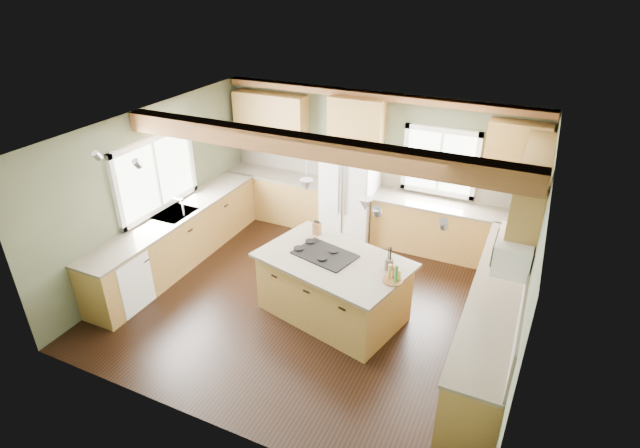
% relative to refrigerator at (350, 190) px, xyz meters
% --- Properties ---
extents(floor, '(5.60, 5.60, 0.00)m').
position_rel_refrigerator_xyz_m(floor, '(0.30, -2.12, -0.90)').
color(floor, black).
rests_on(floor, ground).
extents(ceiling, '(5.60, 5.60, 0.00)m').
position_rel_refrigerator_xyz_m(ceiling, '(0.30, -2.12, 1.70)').
color(ceiling, silver).
rests_on(ceiling, wall_back).
extents(wall_back, '(5.60, 0.00, 5.60)m').
position_rel_refrigerator_xyz_m(wall_back, '(0.30, 0.38, 0.40)').
color(wall_back, '#424933').
rests_on(wall_back, ground).
extents(wall_left, '(0.00, 5.00, 5.00)m').
position_rel_refrigerator_xyz_m(wall_left, '(-2.50, -2.12, 0.40)').
color(wall_left, '#424933').
rests_on(wall_left, ground).
extents(wall_right, '(0.00, 5.00, 5.00)m').
position_rel_refrigerator_xyz_m(wall_right, '(3.10, -2.12, 0.40)').
color(wall_right, '#424933').
rests_on(wall_right, ground).
extents(ceiling_beam, '(5.55, 0.26, 0.26)m').
position_rel_refrigerator_xyz_m(ceiling_beam, '(0.30, -2.27, 1.57)').
color(ceiling_beam, brown).
rests_on(ceiling_beam, ceiling).
extents(soffit_trim, '(5.55, 0.20, 0.10)m').
position_rel_refrigerator_xyz_m(soffit_trim, '(0.30, 0.28, 1.64)').
color(soffit_trim, brown).
rests_on(soffit_trim, ceiling).
extents(backsplash_back, '(5.58, 0.03, 0.58)m').
position_rel_refrigerator_xyz_m(backsplash_back, '(0.30, 0.36, 0.31)').
color(backsplash_back, brown).
rests_on(backsplash_back, wall_back).
extents(backsplash_right, '(0.03, 3.70, 0.58)m').
position_rel_refrigerator_xyz_m(backsplash_right, '(3.08, -2.07, 0.31)').
color(backsplash_right, brown).
rests_on(backsplash_right, wall_right).
extents(base_cab_back_left, '(2.02, 0.60, 0.88)m').
position_rel_refrigerator_xyz_m(base_cab_back_left, '(-1.49, 0.08, -0.46)').
color(base_cab_back_left, brown).
rests_on(base_cab_back_left, floor).
extents(counter_back_left, '(2.06, 0.64, 0.04)m').
position_rel_refrigerator_xyz_m(counter_back_left, '(-1.49, 0.08, 0.00)').
color(counter_back_left, '#4F463A').
rests_on(counter_back_left, base_cab_back_left).
extents(base_cab_back_right, '(2.62, 0.60, 0.88)m').
position_rel_refrigerator_xyz_m(base_cab_back_right, '(1.79, 0.08, -0.46)').
color(base_cab_back_right, brown).
rests_on(base_cab_back_right, floor).
extents(counter_back_right, '(2.66, 0.64, 0.04)m').
position_rel_refrigerator_xyz_m(counter_back_right, '(1.79, 0.08, 0.00)').
color(counter_back_right, '#4F463A').
rests_on(counter_back_right, base_cab_back_right).
extents(base_cab_left, '(0.60, 3.70, 0.88)m').
position_rel_refrigerator_xyz_m(base_cab_left, '(-2.20, -2.07, -0.46)').
color(base_cab_left, brown).
rests_on(base_cab_left, floor).
extents(counter_left, '(0.64, 3.74, 0.04)m').
position_rel_refrigerator_xyz_m(counter_left, '(-2.20, -2.07, 0.00)').
color(counter_left, '#4F463A').
rests_on(counter_left, base_cab_left).
extents(base_cab_right, '(0.60, 3.70, 0.88)m').
position_rel_refrigerator_xyz_m(base_cab_right, '(2.80, -2.07, -0.46)').
color(base_cab_right, brown).
rests_on(base_cab_right, floor).
extents(counter_right, '(0.64, 3.74, 0.04)m').
position_rel_refrigerator_xyz_m(counter_right, '(2.80, -2.07, 0.00)').
color(counter_right, '#4F463A').
rests_on(counter_right, base_cab_right).
extents(upper_cab_back_left, '(1.40, 0.35, 0.90)m').
position_rel_refrigerator_xyz_m(upper_cab_back_left, '(-1.69, 0.21, 1.05)').
color(upper_cab_back_left, brown).
rests_on(upper_cab_back_left, wall_back).
extents(upper_cab_over_fridge, '(0.96, 0.35, 0.70)m').
position_rel_refrigerator_xyz_m(upper_cab_over_fridge, '(-0.00, 0.21, 1.25)').
color(upper_cab_over_fridge, brown).
rests_on(upper_cab_over_fridge, wall_back).
extents(upper_cab_right, '(0.35, 2.20, 0.90)m').
position_rel_refrigerator_xyz_m(upper_cab_right, '(2.92, -1.22, 1.05)').
color(upper_cab_right, brown).
rests_on(upper_cab_right, wall_right).
extents(upper_cab_back_corner, '(0.90, 0.35, 0.90)m').
position_rel_refrigerator_xyz_m(upper_cab_back_corner, '(2.60, 0.21, 1.05)').
color(upper_cab_back_corner, brown).
rests_on(upper_cab_back_corner, wall_back).
extents(window_left, '(0.04, 1.60, 1.05)m').
position_rel_refrigerator_xyz_m(window_left, '(-2.48, -2.07, 0.65)').
color(window_left, white).
rests_on(window_left, wall_left).
extents(window_back, '(1.10, 0.04, 1.00)m').
position_rel_refrigerator_xyz_m(window_back, '(1.45, 0.36, 0.65)').
color(window_back, white).
rests_on(window_back, wall_back).
extents(sink, '(0.50, 0.65, 0.03)m').
position_rel_refrigerator_xyz_m(sink, '(-2.20, -2.07, 0.01)').
color(sink, '#262628').
rests_on(sink, counter_left).
extents(faucet, '(0.02, 0.02, 0.28)m').
position_rel_refrigerator_xyz_m(faucet, '(-2.02, -2.07, 0.15)').
color(faucet, '#B2B2B7').
rests_on(faucet, sink).
extents(dishwasher, '(0.60, 0.60, 0.84)m').
position_rel_refrigerator_xyz_m(dishwasher, '(-2.19, -3.37, -0.47)').
color(dishwasher, white).
rests_on(dishwasher, floor).
extents(oven, '(0.60, 0.72, 0.84)m').
position_rel_refrigerator_xyz_m(oven, '(2.79, -3.37, -0.47)').
color(oven, white).
rests_on(oven, floor).
extents(microwave, '(0.40, 0.70, 0.38)m').
position_rel_refrigerator_xyz_m(microwave, '(2.88, -2.17, 0.65)').
color(microwave, white).
rests_on(microwave, wall_right).
extents(pendant_left, '(0.18, 0.18, 0.16)m').
position_rel_refrigerator_xyz_m(pendant_left, '(0.21, -2.15, 0.98)').
color(pendant_left, '#B2B2B7').
rests_on(pendant_left, ceiling).
extents(pendant_right, '(0.18, 0.18, 0.16)m').
position_rel_refrigerator_xyz_m(pendant_right, '(1.12, -2.38, 0.98)').
color(pendant_right, '#B2B2B7').
rests_on(pendant_right, ceiling).
extents(refrigerator, '(0.90, 0.74, 1.80)m').
position_rel_refrigerator_xyz_m(refrigerator, '(0.00, 0.00, 0.00)').
color(refrigerator, white).
rests_on(refrigerator, floor).
extents(island, '(2.10, 1.57, 0.88)m').
position_rel_refrigerator_xyz_m(island, '(0.67, -2.27, -0.46)').
color(island, brown).
rests_on(island, floor).
extents(island_top, '(2.25, 1.72, 0.04)m').
position_rel_refrigerator_xyz_m(island_top, '(0.67, -2.27, 0.00)').
color(island_top, '#4F463A').
rests_on(island_top, island).
extents(cooktop, '(0.92, 0.72, 0.02)m').
position_rel_refrigerator_xyz_m(cooktop, '(0.52, -2.23, 0.03)').
color(cooktop, black).
rests_on(cooktop, island_top).
extents(knife_block, '(0.12, 0.09, 0.18)m').
position_rel_refrigerator_xyz_m(knife_block, '(0.16, -1.73, 0.11)').
color(knife_block, brown).
rests_on(knife_block, island_top).
extents(utensil_crock, '(0.14, 0.14, 0.15)m').
position_rel_refrigerator_xyz_m(utensil_crock, '(1.42, -2.19, 0.09)').
color(utensil_crock, '#403933').
rests_on(utensil_crock, island_top).
extents(bottle_tray, '(0.29, 0.29, 0.24)m').
position_rel_refrigerator_xyz_m(bottle_tray, '(1.55, -2.44, 0.14)').
color(bottle_tray, '#57311A').
rests_on(bottle_tray, island_top).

